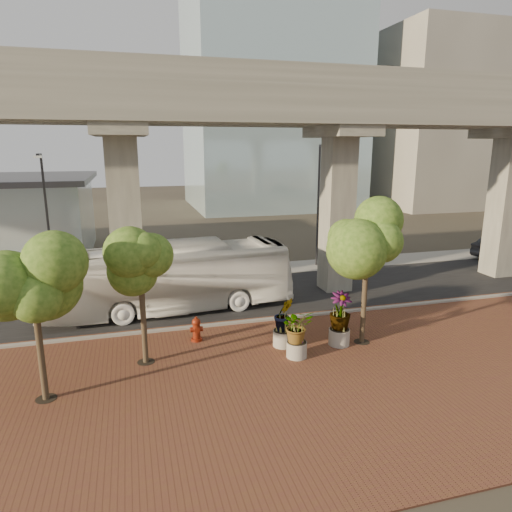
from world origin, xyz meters
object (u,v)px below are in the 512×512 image
object	(u,v)px
transit_bus	(169,278)
parked_car	(503,247)
planter_front	(297,328)
fire_hydrant	(196,329)

from	to	relation	value
transit_bus	parked_car	xyz separation A→B (m)	(26.01, 4.98, -0.94)
parked_car	planter_front	size ratio (longest dim) A/B	2.50
parked_car	fire_hydrant	world-z (taller)	parked_car
transit_bus	fire_hydrant	world-z (taller)	transit_bus
parked_car	fire_hydrant	size ratio (longest dim) A/B	4.62
transit_bus	planter_front	world-z (taller)	transit_bus
parked_car	fire_hydrant	bearing A→B (deg)	99.10
transit_bus	fire_hydrant	distance (m)	4.53
parked_car	transit_bus	bearing A→B (deg)	89.74
parked_car	fire_hydrant	distance (m)	26.91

